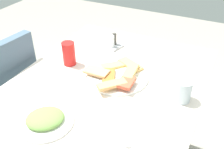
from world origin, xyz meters
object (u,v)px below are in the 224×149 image
Objects in this scene: salad_plate_greens at (45,119)px; paper_napkin at (134,132)px; drinking_glass at (182,90)px; spoon at (129,130)px; soda_can at (69,54)px; dining_chair at (0,103)px; fork at (138,133)px; pide_platter at (117,75)px; condiment_caddy at (113,43)px; dining_table at (108,96)px.

paper_napkin is at bearing -72.99° from salad_plate_greens.
drinking_glass is 0.61× the size of spoon.
spoon is at bearing 154.46° from drinking_glass.
soda_can is 0.87× the size of paper_napkin.
fork is at bearing -96.76° from dining_chair.
pide_platter is 2.07× the size of spoon.
fork is 0.68m from condiment_caddy.
pide_platter is 0.37m from fork.
fork is at bearing -135.01° from dining_table.
pide_platter is at bearing -73.34° from dining_chair.
paper_napkin is at bearing -145.17° from pide_platter.
dining_table is 9.55× the size of condiment_caddy.
dining_chair reaches higher than salad_plate_greens.
fork is at bearing -146.47° from condiment_caddy.
dining_chair is at bearing 118.07° from soda_can.
fork is at bearing -73.84° from salad_plate_greens.
pide_platter is 2.96× the size of condiment_caddy.
pide_platter reaches higher than salad_plate_greens.
dining_table is 8.76× the size of soda_can.
salad_plate_greens is at bearing -158.67° from soda_can.
soda_can is 0.59m from drinking_glass.
pide_platter is (0.19, -0.64, 0.27)m from dining_chair.
condiment_caddy is at bearing 16.54° from fork.
spoon is at bearing 73.01° from fork.
drinking_glass is at bearing -122.72° from condiment_caddy.
fork is at bearing -142.89° from pide_platter.
dining_table is 10.90× the size of drinking_glass.
dining_chair reaches higher than pide_platter.
fork is (-0.30, -0.22, -0.01)m from pide_platter.
drinking_glass reaches higher than pide_platter.
spoon reaches higher than dining_table.
soda_can reaches higher than paper_napkin.
paper_napkin is (-0.27, 0.11, -0.05)m from drinking_glass.
pide_platter is at bearing -91.01° from soda_can.
pide_platter is at bearing 20.12° from fork.
dining_table is 0.37m from drinking_glass.
salad_plate_greens is 1.78× the size of soda_can.
dining_chair is at bearing 63.82° from spoon.
dining_chair reaches higher than soda_can.
drinking_glass reaches higher than salad_plate_greens.
dining_table is 0.36m from condiment_caddy.
condiment_caddy is at bearing 21.81° from dining_table.
dining_table is at bearing 93.11° from drinking_glass.
dining_chair reaches higher than fork.
soda_can is 1.09× the size of condiment_caddy.
spoon is at bearing -123.08° from soda_can.
salad_plate_greens is at bearing -110.96° from dining_chair.
dining_chair is 4.25× the size of salad_plate_greens.
dining_chair is 0.88m from spoon.
condiment_caddy is (0.57, 0.36, 0.02)m from paper_napkin.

